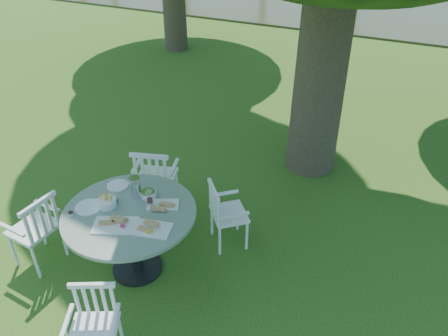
{
  "coord_description": "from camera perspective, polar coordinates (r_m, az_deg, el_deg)",
  "views": [
    {
      "loc": [
        1.77,
        -3.72,
        3.7
      ],
      "look_at": [
        0.0,
        0.2,
        0.85
      ],
      "focal_mm": 35.0,
      "sensor_mm": 36.0,
      "label": 1
    }
  ],
  "objects": [
    {
      "name": "chair_sw",
      "position": [
        5.2,
        -23.11,
        -7.07
      ],
      "size": [
        0.48,
        0.5,
        0.92
      ],
      "rotation": [
        0.0,
        0.0,
        -1.66
      ],
      "color": "white",
      "rests_on": "ground"
    },
    {
      "name": "tableware",
      "position": [
        4.68,
        -12.47,
        -4.48
      ],
      "size": [
        1.14,
        0.9,
        0.24
      ],
      "color": "white",
      "rests_on": "table"
    },
    {
      "name": "chair_nw",
      "position": [
        5.6,
        -9.12,
        -1.09
      ],
      "size": [
        0.59,
        0.57,
        0.95
      ],
      "rotation": [
        0.0,
        0.0,
        -2.86
      ],
      "color": "white",
      "rests_on": "ground"
    },
    {
      "name": "chair_ne",
      "position": [
        5.08,
        -0.23,
        -5.64
      ],
      "size": [
        0.57,
        0.58,
        0.83
      ],
      "rotation": [
        0.0,
        0.0,
        -4.01
      ],
      "color": "white",
      "rests_on": "ground"
    },
    {
      "name": "chair_se",
      "position": [
        4.22,
        -16.51,
        -18.32
      ],
      "size": [
        0.53,
        0.52,
        0.81
      ],
      "rotation": [
        0.0,
        0.0,
        0.45
      ],
      "color": "white",
      "rests_on": "ground"
    },
    {
      "name": "table",
      "position": [
        4.74,
        -12.04,
        -7.11
      ],
      "size": [
        1.39,
        1.39,
        0.83
      ],
      "color": "black",
      "rests_on": "ground"
    },
    {
      "name": "ground",
      "position": [
        5.54,
        -0.86,
        -8.41
      ],
      "size": [
        140.0,
        140.0,
        0.0
      ],
      "primitive_type": "plane",
      "color": "#1E430E",
      "rests_on": "ground"
    }
  ]
}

